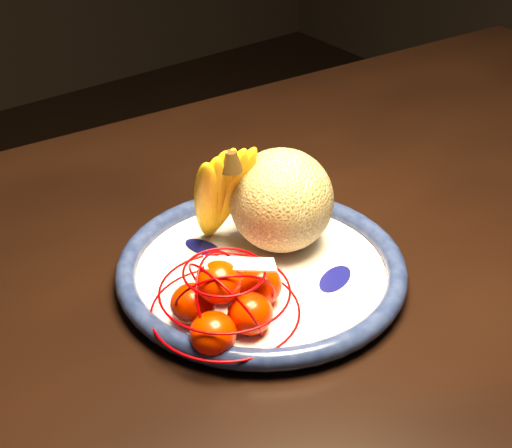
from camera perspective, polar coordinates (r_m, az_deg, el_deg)
dining_table at (r=1.01m, az=6.01°, el=-5.49°), size 1.64×1.07×0.78m
fruit_bowl at (r=0.89m, az=0.39°, el=-3.36°), size 0.33×0.33×0.03m
cantaloupe at (r=0.90m, az=1.86°, el=1.74°), size 0.12×0.12×0.12m
banana_bunch at (r=0.89m, az=-2.76°, el=2.42°), size 0.10×0.09×0.15m
mandarin_bag at (r=0.80m, az=-2.20°, el=-5.48°), size 0.19×0.19×0.10m
price_tag at (r=0.78m, az=-1.18°, el=-2.92°), size 0.08×0.06×0.01m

